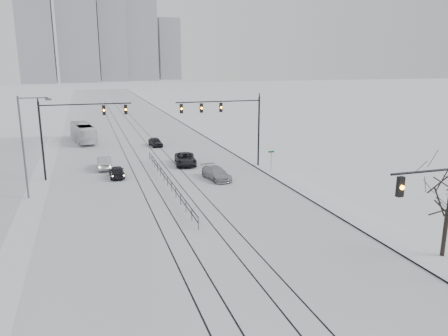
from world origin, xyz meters
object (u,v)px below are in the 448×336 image
at_px(box_truck, 83,133).
at_px(sedan_sb_inner, 117,172).
at_px(sedan_sb_outer, 104,163).
at_px(sedan_nb_right, 216,173).
at_px(sedan_nb_front, 185,159).
at_px(sedan_nb_far, 155,142).

bearing_deg(box_truck, sedan_sb_inner, 89.12).
height_order(sedan_sb_outer, box_truck, box_truck).
distance_m(sedan_nb_right, box_truck, 29.88).
height_order(sedan_sb_inner, sedan_sb_outer, sedan_sb_outer).
height_order(sedan_sb_outer, sedan_nb_front, sedan_sb_outer).
relative_size(sedan_sb_inner, sedan_nb_front, 0.74).
height_order(sedan_sb_outer, sedan_nb_right, sedan_sb_outer).
relative_size(sedan_nb_far, box_truck, 0.36).
height_order(sedan_sb_inner, sedan_nb_front, sedan_nb_front).
distance_m(sedan_sb_inner, sedan_nb_far, 17.41).
distance_m(sedan_sb_inner, sedan_nb_front, 8.80).
distance_m(sedan_sb_inner, sedan_nb_right, 10.44).
height_order(sedan_sb_inner, sedan_nb_right, sedan_nb_right).
height_order(sedan_sb_inner, box_truck, box_truck).
height_order(sedan_nb_far, box_truck, box_truck).
bearing_deg(sedan_sb_outer, sedan_nb_far, -122.66).
relative_size(sedan_sb_outer, box_truck, 0.42).
xyz_separation_m(sedan_sb_outer, sedan_nb_right, (10.75, -8.24, -0.06)).
bearing_deg(box_truck, sedan_sb_outer, 87.62).
distance_m(sedan_sb_outer, sedan_nb_front, 9.23).
relative_size(sedan_nb_right, sedan_nb_far, 1.23).
bearing_deg(sedan_nb_right, sedan_nb_front, 92.75).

